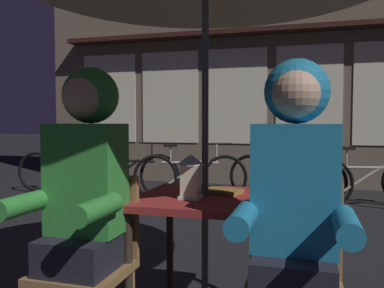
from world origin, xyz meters
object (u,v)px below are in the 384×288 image
at_px(chair_left, 91,255).
at_px(bicycle_fifth, 369,183).
at_px(person_right_hooded, 295,194).
at_px(person_left_hooded, 84,184).
at_px(cafe_table, 205,214).
at_px(lantern, 191,175).
at_px(bicycle_fourth, 285,178).
at_px(bicycle_second, 129,173).
at_px(chair_right, 294,276).
at_px(bicycle_nearest, 66,171).
at_px(bicycle_third, 190,176).
at_px(book, 223,191).

height_order(chair_left, bicycle_fifth, chair_left).
height_order(person_right_hooded, bicycle_fifth, person_right_hooded).
bearing_deg(person_left_hooded, cafe_table, 41.57).
bearing_deg(lantern, bicycle_fourth, 85.76).
height_order(chair_left, bicycle_second, chair_left).
distance_m(chair_right, bicycle_fourth, 4.09).
bearing_deg(bicycle_fifth, bicycle_fourth, 170.22).
xyz_separation_m(bicycle_second, bicycle_fifth, (3.40, -0.00, 0.00)).
height_order(bicycle_nearest, bicycle_second, same).
distance_m(chair_right, bicycle_third, 4.20).
bearing_deg(book, person_right_hooded, -38.58).
relative_size(bicycle_fifth, book, 8.36).
bearing_deg(person_right_hooded, bicycle_nearest, 133.04).
bearing_deg(chair_right, bicycle_nearest, 133.46).
xyz_separation_m(person_left_hooded, book, (0.56, 0.53, -0.09)).
height_order(cafe_table, person_left_hooded, person_left_hooded).
bearing_deg(person_left_hooded, bicycle_second, 112.23).
bearing_deg(bicycle_fourth, lantern, -94.24).
height_order(lantern, bicycle_nearest, lantern).
distance_m(person_right_hooded, bicycle_fifth, 4.07).
height_order(cafe_table, person_right_hooded, person_right_hooded).
bearing_deg(chair_left, bicycle_fourth, 80.16).
bearing_deg(bicycle_nearest, person_right_hooded, -46.96).
xyz_separation_m(person_right_hooded, bicycle_third, (-1.60, 3.94, -0.50)).
height_order(lantern, person_right_hooded, person_right_hooded).
distance_m(person_left_hooded, person_right_hooded, 0.96).
bearing_deg(person_right_hooded, bicycle_fourth, 93.47).
height_order(chair_left, person_right_hooded, person_right_hooded).
height_order(bicycle_third, bicycle_fifth, same).
height_order(bicycle_nearest, bicycle_third, same).
bearing_deg(bicycle_fifth, chair_left, -114.58).
distance_m(lantern, bicycle_second, 4.19).
relative_size(person_left_hooded, bicycle_fourth, 0.84).
distance_m(cafe_table, bicycle_fifth, 3.77).
relative_size(chair_left, bicycle_second, 0.52).
relative_size(person_left_hooded, bicycle_third, 0.85).
xyz_separation_m(chair_left, chair_right, (0.96, 0.00, 0.00)).
bearing_deg(bicycle_second, chair_left, -67.48).
relative_size(person_left_hooded, bicycle_second, 0.83).
height_order(chair_left, chair_right, same).
bearing_deg(person_right_hooded, bicycle_second, 123.07).
bearing_deg(bicycle_nearest, person_left_hooded, -55.45).
bearing_deg(book, bicycle_fifth, 84.30).
bearing_deg(bicycle_second, bicycle_fifth, -0.05).
distance_m(chair_right, bicycle_nearest, 5.31).
height_order(lantern, chair_left, lantern).
relative_size(cafe_table, bicycle_fourth, 0.45).
bearing_deg(cafe_table, bicycle_third, 107.67).
bearing_deg(person_left_hooded, person_right_hooded, 0.00).
xyz_separation_m(person_right_hooded, book, (-0.40, 0.53, -0.09)).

